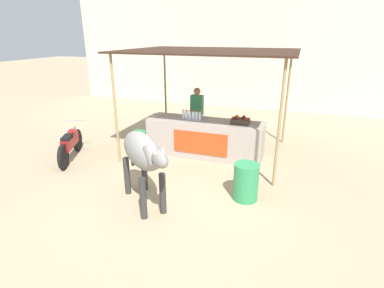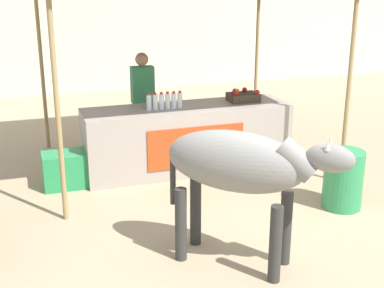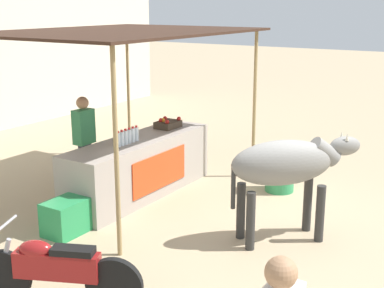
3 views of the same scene
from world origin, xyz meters
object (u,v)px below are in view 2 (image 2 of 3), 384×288
cooler_box (65,170)px  water_barrel (343,179)px  fruit_crate (243,97)px  stall_counter (187,138)px  vendor_behind_counter (143,105)px  cow (241,167)px

cooler_box → water_barrel: water_barrel is taller
fruit_crate → water_barrel: fruit_crate is taller
stall_counter → cooler_box: (-1.78, -0.10, -0.24)m
fruit_crate → vendor_behind_counter: vendor_behind_counter is taller
stall_counter → water_barrel: 2.35m
stall_counter → cow: size_ratio=1.90×
stall_counter → fruit_crate: (0.89, 0.05, 0.55)m
vendor_behind_counter → cow: bearing=-87.6°
water_barrel → fruit_crate: bearing=105.2°
vendor_behind_counter → cow: size_ratio=1.04×
stall_counter → cow: (-0.33, -2.70, 0.55)m
cooler_box → fruit_crate: bearing=3.2°
fruit_crate → cow: 3.01m
fruit_crate → water_barrel: (0.52, -1.93, -0.66)m
vendor_behind_counter → stall_counter: bearing=-57.7°
cow → fruit_crate: bearing=66.0°
cooler_box → cow: cow is taller
fruit_crate → cooler_box: fruit_crate is taller
stall_counter → vendor_behind_counter: vendor_behind_counter is taller
fruit_crate → cooler_box: size_ratio=0.73×
stall_counter → vendor_behind_counter: bearing=122.3°
vendor_behind_counter → water_barrel: vendor_behind_counter is taller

